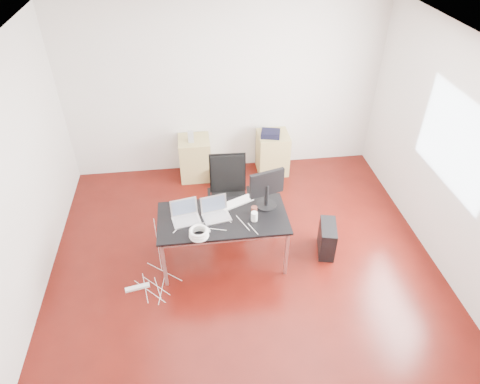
{
  "coord_description": "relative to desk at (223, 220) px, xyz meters",
  "views": [
    {
      "loc": [
        -0.56,
        -3.79,
        4.14
      ],
      "look_at": [
        0.0,
        0.55,
        0.85
      ],
      "focal_mm": 32.0,
      "sensor_mm": 36.0,
      "label": 1
    }
  ],
  "objects": [
    {
      "name": "pc_tower",
      "position": [
        1.38,
        -0.02,
        -0.46
      ],
      "size": [
        0.3,
        0.48,
        0.44
      ],
      "primitive_type": "cube",
      "rotation": [
        0.0,
        0.0,
        -0.23
      ],
      "color": "black",
      "rests_on": "ground"
    },
    {
      "name": "cup_brown",
      "position": [
        0.39,
        0.02,
        0.1
      ],
      "size": [
        0.09,
        0.09,
        0.1
      ],
      "primitive_type": "cylinder",
      "rotation": [
        0.0,
        0.0,
        -0.22
      ],
      "color": "#5D2A20",
      "rests_on": "desk"
    },
    {
      "name": "filing_cabinet_left",
      "position": [
        -0.28,
        2.01,
        -0.33
      ],
      "size": [
        0.5,
        0.5,
        0.7
      ],
      "primitive_type": "cube",
      "color": "#A39051",
      "rests_on": "ground"
    },
    {
      "name": "keyboard",
      "position": [
        0.2,
        0.25,
        0.06
      ],
      "size": [
        0.46,
        0.31,
        0.02
      ],
      "primitive_type": "cube",
      "rotation": [
        0.0,
        0.0,
        0.43
      ],
      "color": "white",
      "rests_on": "desk"
    },
    {
      "name": "power_strip",
      "position": [
        -1.11,
        -0.37,
        -0.66
      ],
      "size": [
        0.31,
        0.12,
        0.04
      ],
      "primitive_type": "cube",
      "rotation": [
        0.0,
        0.0,
        0.2
      ],
      "color": "white",
      "rests_on": "ground"
    },
    {
      "name": "wastebasket",
      "position": [
        0.06,
        1.7,
        -0.54
      ],
      "size": [
        0.28,
        0.28,
        0.28
      ],
      "primitive_type": "cylinder",
      "rotation": [
        0.0,
        0.0,
        0.2
      ],
      "color": "black",
      "rests_on": "ground"
    },
    {
      "name": "monitor",
      "position": [
        0.57,
        0.17,
        0.34
      ],
      "size": [
        0.45,
        0.26,
        0.51
      ],
      "rotation": [
        0.0,
        0.0,
        0.28
      ],
      "color": "black",
      "rests_on": "desk"
    },
    {
      "name": "laptop_right",
      "position": [
        -0.08,
        0.04,
        0.11
      ],
      "size": [
        0.37,
        0.31,
        0.23
      ],
      "rotation": [
        0.0,
        0.0,
        0.2
      ],
      "color": "silver",
      "rests_on": "desk"
    },
    {
      "name": "cup_white",
      "position": [
        0.38,
        -0.11,
        0.11
      ],
      "size": [
        0.1,
        0.1,
        0.12
      ],
      "primitive_type": "cylinder",
      "rotation": [
        0.0,
        0.0,
        -0.35
      ],
      "color": "white",
      "rests_on": "desk"
    },
    {
      "name": "speaker",
      "position": [
        -0.32,
        1.94,
        0.11
      ],
      "size": [
        0.09,
        0.08,
        0.18
      ],
      "primitive_type": "cube",
      "rotation": [
        0.0,
        0.0,
        -0.01
      ],
      "color": "#9E9E9E",
      "rests_on": "filing_cabinet_left"
    },
    {
      "name": "desk",
      "position": [
        0.0,
        0.0,
        0.0
      ],
      "size": [
        1.6,
        0.8,
        0.73
      ],
      "color": "black",
      "rests_on": "ground"
    },
    {
      "name": "cable_coil",
      "position": [
        -0.31,
        -0.31,
        0.11
      ],
      "size": [
        0.24,
        0.24,
        0.11
      ],
      "rotation": [
        0.0,
        0.0,
        0.31
      ],
      "color": "white",
      "rests_on": "desk"
    },
    {
      "name": "filing_cabinet_right",
      "position": [
        1.02,
        2.01,
        -0.33
      ],
      "size": [
        0.5,
        0.5,
        0.7
      ],
      "primitive_type": "cube",
      "color": "#A39051",
      "rests_on": "ground"
    },
    {
      "name": "laptop_left",
      "position": [
        -0.45,
        0.02,
        0.11
      ],
      "size": [
        0.37,
        0.31,
        0.23
      ],
      "rotation": [
        0.0,
        0.0,
        0.19
      ],
      "color": "silver",
      "rests_on": "desk"
    },
    {
      "name": "power_adapter",
      "position": [
        -0.22,
        -0.24,
        0.07
      ],
      "size": [
        0.09,
        0.09,
        0.03
      ],
      "primitive_type": "cube",
      "rotation": [
        0.0,
        0.0,
        0.42
      ],
      "color": "white",
      "rests_on": "desk"
    },
    {
      "name": "office_chair",
      "position": [
        0.14,
        0.69,
        -0.07
      ],
      "size": [
        0.5,
        0.52,
        1.08
      ],
      "rotation": [
        0.0,
        0.0,
        -0.04
      ],
      "color": "black",
      "rests_on": "ground"
    },
    {
      "name": "navy_garment",
      "position": [
        0.96,
        1.96,
        0.07
      ],
      "size": [
        0.35,
        0.31,
        0.09
      ],
      "primitive_type": "cube",
      "rotation": [
        0.0,
        0.0,
        -0.25
      ],
      "color": "black",
      "rests_on": "filing_cabinet_right"
    },
    {
      "name": "room_shell",
      "position": [
        0.29,
        -0.22,
        0.73
      ],
      "size": [
        5.0,
        5.0,
        5.0
      ],
      "color": "#3D0A07",
      "rests_on": "ground"
    }
  ]
}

